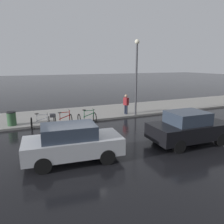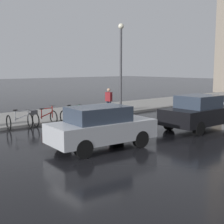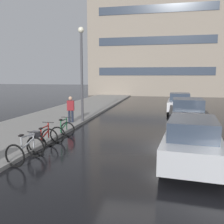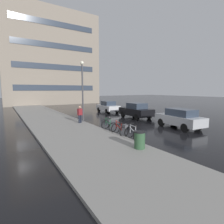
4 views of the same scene
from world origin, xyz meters
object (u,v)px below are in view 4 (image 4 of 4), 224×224
Objects in this scene: pedestrian at (80,114)px; streetlamp at (82,85)px; bicycle_third at (109,125)px; car_white at (108,107)px; car_silver at (180,118)px; bicycle_second at (121,129)px; trash_bin at (140,141)px; bicycle_nearest at (134,134)px; car_black at (136,110)px.

streetlamp reaches higher than pedestrian.
bicycle_third is 0.29× the size of car_white.
bicycle_third is at bearing 156.78° from car_silver.
bicycle_third is (0.12, 1.74, -0.09)m from bicycle_second.
streetlamp reaches higher than trash_bin.
bicycle_second is 5.25m from pedestrian.
bicycle_nearest is 0.29× the size of car_silver.
bicycle_third is 5.81m from car_silver.
streetlamp is at bearing -137.71° from car_white.
car_silver is 5.84m from car_black.
streetlamp reaches higher than bicycle_nearest.
bicycle_third is 3.59m from pedestrian.
pedestrian reaches higher than car_black.
car_silver is at bearing -5.67° from bicycle_second.
bicycle_nearest is at bearing -82.10° from pedestrian.
bicycle_third is 0.21× the size of streetlamp.
streetlamp is 5.54× the size of trash_bin.
bicycle_second is 0.81× the size of pedestrian.
bicycle_second is 0.34× the size of car_white.
bicycle_second is at bearing 174.33° from car_silver.
streetlamp is (-0.36, 6.98, 3.06)m from bicycle_nearest.
car_white reaches higher than bicycle_third.
pedestrian is at bearing 98.99° from bicycle_second.
bicycle_third is at bearing 77.60° from trash_bin.
car_white reaches higher than trash_bin.
bicycle_nearest is 0.30× the size of car_white.
car_white is (-0.08, 5.86, -0.05)m from car_black.
bicycle_second is 12.53m from car_white.
pedestrian is at bearing -178.89° from car_black.
bicycle_nearest is 1.27m from bicycle_second.
bicycle_nearest is at bearing 59.06° from trash_bin.
car_white is 8.53m from streetlamp.
bicycle_nearest is 5.43m from car_silver.
pedestrian reaches higher than bicycle_second.
bicycle_nearest is 0.88× the size of bicycle_second.
car_black is at bearing 48.97° from bicycle_nearest.
streetlamp is (-6.07, 0.42, 2.65)m from car_black.
bicycle_second is 0.33× the size of car_silver.
trash_bin is (-1.02, -4.64, 0.11)m from bicycle_third.
bicycle_nearest is 6.52m from pedestrian.
bicycle_nearest reaches higher than bicycle_third.
bicycle_nearest is 13.65m from car_white.
bicycle_nearest is 1.90m from trash_bin.
streetlamp reaches higher than car_silver.
car_silver is 8.47m from pedestrian.
pedestrian is (-0.89, 6.43, 0.53)m from bicycle_nearest.
pedestrian is at bearing 97.90° from bicycle_nearest.
bicycle_nearest is at bearing -131.03° from car_black.
trash_bin is (-0.98, -1.63, 0.10)m from bicycle_nearest.
bicycle_third is at bearing -74.69° from pedestrian.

